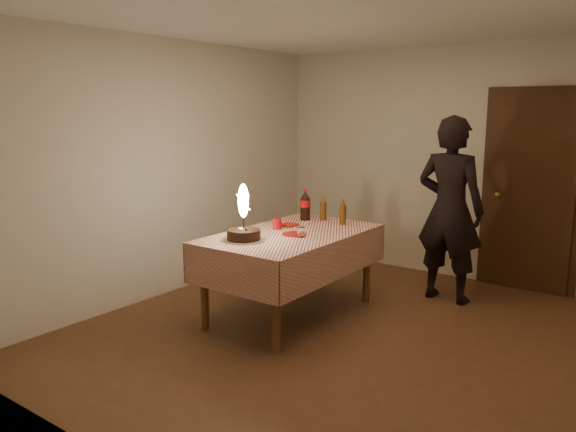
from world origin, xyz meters
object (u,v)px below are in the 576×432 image
Objects in this scene: cola_bottle at (305,205)px; amber_bottle_right at (343,212)px; dining_table at (291,244)px; birthday_cake at (244,227)px; red_cup at (277,224)px; amber_bottle_left at (323,209)px; photographer at (450,210)px; red_plate at (294,234)px; clear_cup at (301,232)px.

amber_bottle_right is at bearing 3.93° from cola_bottle.
dining_table is 0.55m from birthday_cake.
dining_table is at bearing 72.20° from birthday_cake.
red_cup is (-0.20, 0.05, 0.15)m from dining_table.
birthday_cake reaches higher than cola_bottle.
red_cup is at bearing 165.25° from dining_table.
cola_bottle is 1.25× the size of amber_bottle_left.
photographer is at bearing 39.55° from amber_bottle_right.
red_plate is 2.44× the size of clear_cup.
cola_bottle reaches higher than clear_cup.
cola_bottle is 0.43m from amber_bottle_right.
photographer is at bearing 29.16° from amber_bottle_left.
dining_table is 3.53× the size of birthday_cake.
cola_bottle is 0.19m from amber_bottle_left.
amber_bottle_right reaches higher than dining_table.
dining_table is 0.26m from red_cup.
dining_table is 0.68m from cola_bottle.
red_cup is 1.11× the size of clear_cup.
red_cup is 0.64m from amber_bottle_left.
red_plate is (0.22, 0.44, -0.11)m from birthday_cake.
cola_bottle reaches higher than red_cup.
dining_table is 0.25m from clear_cup.
birthday_cake is 0.51m from clear_cup.
photographer is (0.82, 0.68, 0.02)m from amber_bottle_right.
amber_bottle_right is (0.12, 0.65, 0.11)m from red_plate.
photographer reaches higher than amber_bottle_right.
red_cup is at bearing -100.56° from amber_bottle_left.
red_plate is 0.86× the size of amber_bottle_right.
red_cup is at bearing -134.46° from photographer.
birthday_cake is at bearing -84.82° from red_cup.
clear_cup is (0.38, -0.15, -0.01)m from red_cup.
amber_bottle_right is at bearing -140.45° from photographer.
photographer is (0.94, 1.32, 0.13)m from red_plate.
birthday_cake is 0.54m from red_cup.
amber_bottle_left reaches higher than dining_table.
amber_bottle_right is at bearing 89.43° from clear_cup.
birthday_cake is 2.22× the size of red_plate.
clear_cup is 0.28× the size of cola_bottle.
dining_table is at bearing -128.03° from photographer.
red_cup is 0.39× the size of amber_bottle_left.
amber_bottle_left is (0.16, 0.10, -0.03)m from cola_bottle.
birthday_cake is at bearing -107.80° from dining_table.
birthday_cake is 4.88× the size of red_cup.
amber_bottle_left is (0.12, 0.62, 0.07)m from red_cup.
clear_cup is (0.11, -0.06, 0.04)m from red_plate.
amber_bottle_left is at bearing 79.44° from red_cup.
cola_bottle reaches higher than dining_table.
dining_table is 1.65m from photographer.
amber_bottle_right is 0.14× the size of photographer.
cola_bottle reaches higher than amber_bottle_right.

